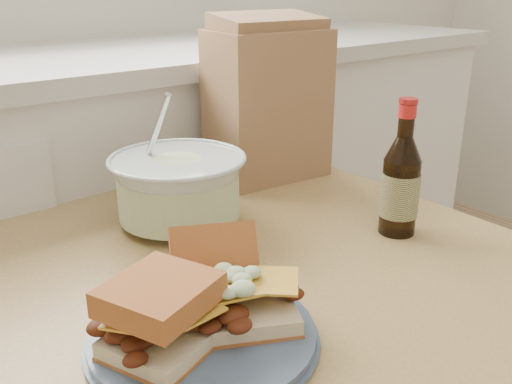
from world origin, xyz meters
TOP-DOWN VIEW (x-y plane):
  - cabinet_run at (-0.00, 1.70)m, footprint 2.50×0.64m
  - dining_table at (-0.08, 1.00)m, footprint 0.87×0.87m
  - plate at (-0.25, 0.86)m, footprint 0.27×0.27m
  - sandwich_left at (-0.31, 0.86)m, footprint 0.14×0.14m
  - sandwich_right at (-0.20, 0.87)m, footprint 0.15×0.20m
  - coleslaw_bowl at (-0.09, 1.18)m, footprint 0.24×0.24m
  - beer_bottle at (0.18, 0.91)m, footprint 0.06×0.06m
  - knife at (0.31, 1.03)m, footprint 0.15×0.12m
  - paper_bag at (0.20, 1.28)m, footprint 0.25×0.18m

SIDE VIEW (x-z plane):
  - cabinet_run at x=0.00m, z-range 0.00..0.94m
  - dining_table at x=-0.08m, z-range 0.25..0.95m
  - knife at x=0.31m, z-range 0.70..0.71m
  - plate at x=-0.25m, z-range 0.70..0.72m
  - sandwich_right at x=-0.20m, z-range 0.70..0.80m
  - sandwich_left at x=-0.31m, z-range 0.72..0.80m
  - coleslaw_bowl at x=-0.09m, z-range 0.64..0.88m
  - beer_bottle at x=0.18m, z-range 0.67..0.90m
  - paper_bag at x=0.20m, z-range 0.70..1.01m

